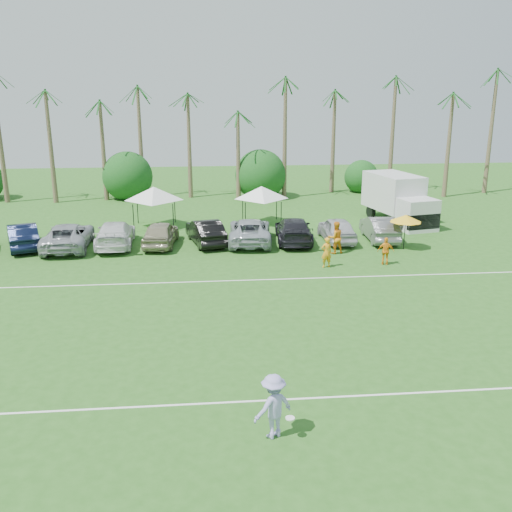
{
  "coord_description": "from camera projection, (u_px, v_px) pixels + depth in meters",
  "views": [
    {
      "loc": [
        0.65,
        -14.14,
        9.63
      ],
      "look_at": [
        3.25,
        13.03,
        1.6
      ],
      "focal_mm": 40.0,
      "sensor_mm": 36.0,
      "label": 1
    }
  ],
  "objects": [
    {
      "name": "market_umbrella",
      "position": [
        406.0,
        218.0,
        35.03
      ],
      "size": [
        1.96,
        1.96,
        2.19
      ],
      "color": "black",
      "rests_on": "ground"
    },
    {
      "name": "parked_car_9",
      "position": [
        379.0,
        228.0,
        37.5
      ],
      "size": [
        1.94,
        4.92,
        1.59
      ],
      "primitive_type": "imported",
      "rotation": [
        0.0,
        0.0,
        3.09
      ],
      "color": "slate",
      "rests_on": "ground"
    },
    {
      "name": "canopy_tent_left",
      "position": [
        154.0,
        187.0,
        40.44
      ],
      "size": [
        4.23,
        4.23,
        3.43
      ],
      "color": "black",
      "rests_on": "ground"
    },
    {
      "name": "parked_car_4",
      "position": [
        161.0,
        234.0,
        36.16
      ],
      "size": [
        2.34,
        4.84,
        1.59
      ],
      "primitive_type": "imported",
      "rotation": [
        0.0,
        0.0,
        3.04
      ],
      "color": "gray",
      "rests_on": "ground"
    },
    {
      "name": "palm_tree_7",
      "position": [
        282.0,
        84.0,
        50.34
      ],
      "size": [
        2.4,
        2.4,
        11.9
      ],
      "color": "brown",
      "rests_on": "ground"
    },
    {
      "name": "canopy_tent_right",
      "position": [
        261.0,
        186.0,
        41.57
      ],
      "size": [
        4.01,
        4.01,
        3.25
      ],
      "color": "black",
      "rests_on": "ground"
    },
    {
      "name": "sideline_player_a",
      "position": [
        326.0,
        252.0,
        31.75
      ],
      "size": [
        0.71,
        0.55,
        1.72
      ],
      "primitive_type": "imported",
      "rotation": [
        0.0,
        0.0,
        3.38
      ],
      "color": "orange",
      "rests_on": "ground"
    },
    {
      "name": "palm_tree_8",
      "position": [
        337.0,
        113.0,
        51.53
      ],
      "size": [
        2.4,
        2.4,
        8.9
      ],
      "color": "brown",
      "rests_on": "ground"
    },
    {
      "name": "palm_tree_5",
      "position": [
        192.0,
        104.0,
        50.09
      ],
      "size": [
        2.4,
        2.4,
        9.9
      ],
      "color": "brown",
      "rests_on": "ground"
    },
    {
      "name": "palm_tree_2",
      "position": [
        51.0,
        94.0,
        48.75
      ],
      "size": [
        2.4,
        2.4,
        10.9
      ],
      "color": "brown",
      "rests_on": "ground"
    },
    {
      "name": "sideline_player_b",
      "position": [
        335.0,
        238.0,
        34.41
      ],
      "size": [
        1.08,
        0.92,
        1.97
      ],
      "primitive_type": "imported",
      "rotation": [
        0.0,
        0.0,
        3.34
      ],
      "color": "orange",
      "rests_on": "ground"
    },
    {
      "name": "bush_tree_1",
      "position": [
        129.0,
        177.0,
        52.35
      ],
      "size": [
        4.0,
        4.0,
        4.0
      ],
      "color": "brown",
      "rests_on": "ground"
    },
    {
      "name": "sideline_player_c",
      "position": [
        386.0,
        251.0,
        32.25
      ],
      "size": [
        1.0,
        0.63,
        1.59
      ],
      "primitive_type": "imported",
      "rotation": [
        0.0,
        0.0,
        2.86
      ],
      "color": "orange",
      "rests_on": "ground"
    },
    {
      "name": "parked_car_6",
      "position": [
        250.0,
        231.0,
        36.85
      ],
      "size": [
        3.1,
        5.93,
        1.59
      ],
      "primitive_type": "imported",
      "rotation": [
        0.0,
        0.0,
        3.06
      ],
      "color": "#A1A7AF",
      "rests_on": "ground"
    },
    {
      "name": "box_truck",
      "position": [
        399.0,
        198.0,
        42.13
      ],
      "size": [
        3.95,
        7.2,
        3.51
      ],
      "rotation": [
        0.0,
        0.0,
        0.22
      ],
      "color": "silver",
      "rests_on": "ground"
    },
    {
      "name": "palm_tree_10",
      "position": [
        445.0,
        93.0,
        51.95
      ],
      "size": [
        2.4,
        2.4,
        10.9
      ],
      "color": "brown",
      "rests_on": "ground"
    },
    {
      "name": "parked_car_7",
      "position": [
        294.0,
        230.0,
        37.04
      ],
      "size": [
        2.64,
        5.64,
        1.59
      ],
      "primitive_type": "imported",
      "rotation": [
        0.0,
        0.0,
        3.07
      ],
      "color": "black",
      "rests_on": "ground"
    },
    {
      "name": "frisbee_player",
      "position": [
        273.0,
        406.0,
        16.17
      ],
      "size": [
        1.45,
        1.24,
        1.94
      ],
      "rotation": [
        0.0,
        0.0,
        3.65
      ],
      "color": "#A09ADB",
      "rests_on": "ground"
    },
    {
      "name": "palm_tree_6",
      "position": [
        237.0,
        94.0,
        50.22
      ],
      "size": [
        2.4,
        2.4,
        10.9
      ],
      "color": "brown",
      "rests_on": "ground"
    },
    {
      "name": "ground",
      "position": [
        186.0,
        442.0,
        16.16
      ],
      "size": [
        120.0,
        120.0,
        0.0
      ],
      "primitive_type": "plane",
      "color": "#275B1B",
      "rests_on": "ground"
    },
    {
      "name": "palm_tree_9",
      "position": [
        391.0,
        103.0,
        51.74
      ],
      "size": [
        2.4,
        2.4,
        9.9
      ],
      "color": "brown",
      "rests_on": "ground"
    },
    {
      "name": "field_lines",
      "position": [
        190.0,
        328.0,
        23.8
      ],
      "size": [
        80.0,
        12.1,
        0.01
      ],
      "color": "white",
      "rests_on": "ground"
    },
    {
      "name": "bush_tree_2",
      "position": [
        259.0,
        176.0,
        53.45
      ],
      "size": [
        4.0,
        4.0,
        4.0
      ],
      "color": "brown",
      "rests_on": "ground"
    },
    {
      "name": "parked_car_2",
      "position": [
        68.0,
        236.0,
        35.55
      ],
      "size": [
        2.85,
        5.82,
        1.59
      ],
      "primitive_type": "imported",
      "rotation": [
        0.0,
        0.0,
        3.18
      ],
      "color": "#9B9FA5",
      "rests_on": "ground"
    },
    {
      "name": "bush_tree_3",
      "position": [
        363.0,
        174.0,
        54.36
      ],
      "size": [
        4.0,
        4.0,
        4.0
      ],
      "color": "brown",
      "rests_on": "ground"
    },
    {
      "name": "palm_tree_3",
      "position": [
        98.0,
        83.0,
        48.88
      ],
      "size": [
        2.4,
        2.4,
        11.9
      ],
      "color": "brown",
      "rests_on": "ground"
    },
    {
      "name": "palm_tree_11",
      "position": [
        488.0,
        84.0,
        52.08
      ],
      "size": [
        2.4,
        2.4,
        11.9
      ],
      "color": "brown",
      "rests_on": "ground"
    },
    {
      "name": "parked_car_3",
      "position": [
        115.0,
        234.0,
        36.06
      ],
      "size": [
        2.42,
        5.56,
        1.59
      ],
      "primitive_type": "imported",
      "rotation": [
        0.0,
        0.0,
        3.18
      ],
      "color": "silver",
      "rests_on": "ground"
    },
    {
      "name": "parked_car_1",
      "position": [
        23.0,
        236.0,
        35.63
      ],
      "size": [
        3.22,
        5.12,
        1.59
      ],
      "primitive_type": "imported",
      "rotation": [
        0.0,
        0.0,
        3.49
      ],
      "color": "black",
      "rests_on": "ground"
    },
    {
      "name": "palm_tree_4",
      "position": [
        147.0,
        114.0,
        49.97
      ],
      "size": [
        2.4,
        2.4,
        8.9
      ],
      "color": "brown",
      "rests_on": "ground"
    },
    {
      "name": "parked_car_8",
      "position": [
        337.0,
        229.0,
        37.26
      ],
      "size": [
        1.88,
        4.67,
        1.59
      ],
      "primitive_type": "imported",
      "rotation": [
        0.0,
        0.0,
        3.14
      ],
      "color": "silver",
      "rests_on": "ground"
    },
    {
      "name": "parked_car_5",
      "position": [
        206.0,
        232.0,
        36.63
      ],
      "size": [
        2.74,
        5.09,
        1.59
      ],
      "primitive_type": "imported",
      "rotation": [
        0.0,
        0.0,
        3.37
      ],
      "color": "black",
      "rests_on": "ground"
    }
  ]
}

